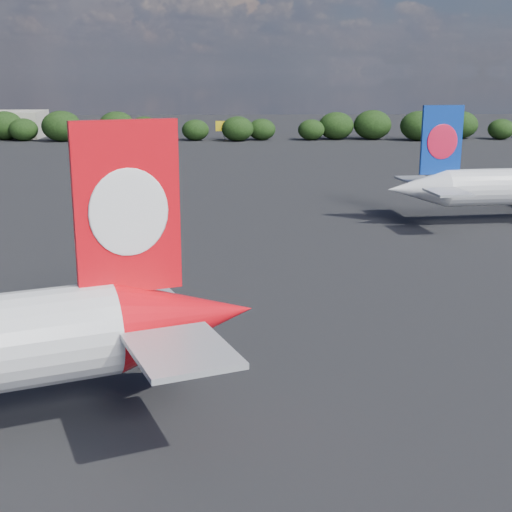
{
  "coord_description": "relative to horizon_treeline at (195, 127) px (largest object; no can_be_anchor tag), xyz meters",
  "views": [
    {
      "loc": [
        14.52,
        -33.21,
        19.73
      ],
      "look_at": [
        16.0,
        12.0,
        8.0
      ],
      "focal_mm": 50.0,
      "sensor_mm": 36.0,
      "label": 1
    }
  ],
  "objects": [
    {
      "name": "ground",
      "position": [
        -3.38,
        -120.73,
        -3.94
      ],
      "size": [
        500.0,
        500.0,
        0.0
      ],
      "primitive_type": "plane",
      "color": "black",
      "rests_on": "ground"
    },
    {
      "name": "highway_sign",
      "position": [
        -21.38,
        -4.73,
        -0.81
      ],
      "size": [
        6.0,
        0.3,
        4.5
      ],
      "color": "#13602A",
      "rests_on": "ground"
    },
    {
      "name": "billboard_yellow",
      "position": [
        8.62,
        1.27,
        -0.07
      ],
      "size": [
        5.0,
        0.3,
        5.5
      ],
      "color": "yellow",
      "rests_on": "ground"
    },
    {
      "name": "horizon_treeline",
      "position": [
        0.0,
        0.0,
        0.0
      ],
      "size": [
        208.07,
        16.52,
        8.82
      ],
      "color": "black",
      "rests_on": "ground"
    }
  ]
}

